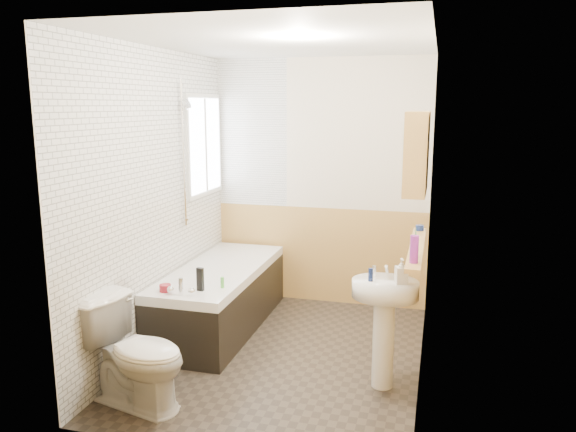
% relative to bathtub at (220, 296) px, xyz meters
% --- Properties ---
extents(floor, '(2.80, 2.80, 0.00)m').
position_rel_bathtub_xyz_m(floor, '(0.73, -0.44, -0.30)').
color(floor, '#2D261F').
rests_on(floor, ground).
extents(ceiling, '(2.80, 2.80, 0.00)m').
position_rel_bathtub_xyz_m(ceiling, '(0.73, -0.44, 2.20)').
color(ceiling, white).
rests_on(ceiling, ground).
extents(wall_back, '(2.20, 0.02, 2.50)m').
position_rel_bathtub_xyz_m(wall_back, '(0.73, 0.97, 0.95)').
color(wall_back, beige).
rests_on(wall_back, ground).
extents(wall_front, '(2.20, 0.02, 2.50)m').
position_rel_bathtub_xyz_m(wall_front, '(0.73, -1.85, 0.95)').
color(wall_front, beige).
rests_on(wall_front, ground).
extents(wall_left, '(0.02, 2.80, 2.50)m').
position_rel_bathtub_xyz_m(wall_left, '(-0.38, -0.44, 0.95)').
color(wall_left, beige).
rests_on(wall_left, ground).
extents(wall_right, '(0.02, 2.80, 2.50)m').
position_rel_bathtub_xyz_m(wall_right, '(1.84, -0.44, 0.95)').
color(wall_right, beige).
rests_on(wall_right, ground).
extents(wainscot_right, '(0.01, 2.80, 1.00)m').
position_rel_bathtub_xyz_m(wainscot_right, '(1.82, -0.44, 0.20)').
color(wainscot_right, tan).
rests_on(wainscot_right, wall_right).
extents(wainscot_front, '(2.20, 0.01, 1.00)m').
position_rel_bathtub_xyz_m(wainscot_front, '(0.73, -1.83, 0.20)').
color(wainscot_front, tan).
rests_on(wainscot_front, wall_front).
extents(wainscot_back, '(2.20, 0.01, 1.00)m').
position_rel_bathtub_xyz_m(wainscot_back, '(0.73, 0.94, 0.20)').
color(wainscot_back, tan).
rests_on(wainscot_back, wall_back).
extents(tile_cladding_left, '(0.01, 2.80, 2.50)m').
position_rel_bathtub_xyz_m(tile_cladding_left, '(-0.36, -0.44, 0.95)').
color(tile_cladding_left, white).
rests_on(tile_cladding_left, wall_left).
extents(tile_return_back, '(0.75, 0.01, 1.50)m').
position_rel_bathtub_xyz_m(tile_return_back, '(0.01, 0.94, 1.45)').
color(tile_return_back, white).
rests_on(tile_return_back, wall_back).
extents(window, '(0.03, 0.79, 0.99)m').
position_rel_bathtub_xyz_m(window, '(-0.33, 0.51, 1.35)').
color(window, white).
rests_on(window, wall_left).
extents(bathtub, '(0.70, 1.79, 0.72)m').
position_rel_bathtub_xyz_m(bathtub, '(0.00, 0.00, 0.00)').
color(bathtub, black).
rests_on(bathtub, floor).
extents(shower_riser, '(0.11, 0.09, 1.31)m').
position_rel_bathtub_xyz_m(shower_riser, '(-0.31, -0.01, 1.41)').
color(shower_riser, silver).
rests_on(shower_riser, wall_left).
extents(toilet, '(0.84, 0.59, 0.74)m').
position_rel_bathtub_xyz_m(toilet, '(-0.03, -1.44, 0.07)').
color(toilet, white).
rests_on(toilet, floor).
extents(sink, '(0.47, 0.38, 0.92)m').
position_rel_bathtub_xyz_m(sink, '(1.57, -0.74, 0.28)').
color(sink, white).
rests_on(sink, floor).
extents(pine_shelf, '(0.10, 1.24, 0.03)m').
position_rel_bathtub_xyz_m(pine_shelf, '(1.77, -0.56, 0.72)').
color(pine_shelf, tan).
rests_on(pine_shelf, wall_right).
extents(medicine_cabinet, '(0.16, 0.62, 0.56)m').
position_rel_bathtub_xyz_m(medicine_cabinet, '(1.74, -0.62, 1.41)').
color(medicine_cabinet, tan).
rests_on(medicine_cabinet, wall_right).
extents(foam_can, '(0.07, 0.07, 0.18)m').
position_rel_bathtub_xyz_m(foam_can, '(1.77, -1.02, 0.82)').
color(foam_can, purple).
rests_on(foam_can, pine_shelf).
extents(green_bottle, '(0.05, 0.05, 0.21)m').
position_rel_bathtub_xyz_m(green_bottle, '(1.77, -0.87, 0.84)').
color(green_bottle, '#388447').
rests_on(green_bottle, pine_shelf).
extents(black_jar, '(0.07, 0.07, 0.04)m').
position_rel_bathtub_xyz_m(black_jar, '(1.77, -0.03, 0.76)').
color(black_jar, navy).
rests_on(black_jar, pine_shelf).
extents(soap_bottle, '(0.13, 0.19, 0.08)m').
position_rel_bathtub_xyz_m(soap_bottle, '(1.68, -0.78, 0.55)').
color(soap_bottle, silver).
rests_on(soap_bottle, sink).
extents(clear_bottle, '(0.03, 0.03, 0.09)m').
position_rel_bathtub_xyz_m(clear_bottle, '(1.47, -0.78, 0.56)').
color(clear_bottle, navy).
rests_on(clear_bottle, sink).
extents(blue_gel, '(0.06, 0.04, 0.19)m').
position_rel_bathtub_xyz_m(blue_gel, '(0.10, -0.65, 0.37)').
color(blue_gel, black).
rests_on(blue_gel, bathtub).
extents(cream_jar, '(0.12, 0.12, 0.06)m').
position_rel_bathtub_xyz_m(cream_jar, '(-0.16, -0.74, 0.30)').
color(cream_jar, maroon).
rests_on(cream_jar, bathtub).
extents(orange_bottle, '(0.03, 0.03, 0.09)m').
position_rel_bathtub_xyz_m(orange_bottle, '(0.24, -0.54, 0.32)').
color(orange_bottle, '#59C647').
rests_on(orange_bottle, bathtub).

